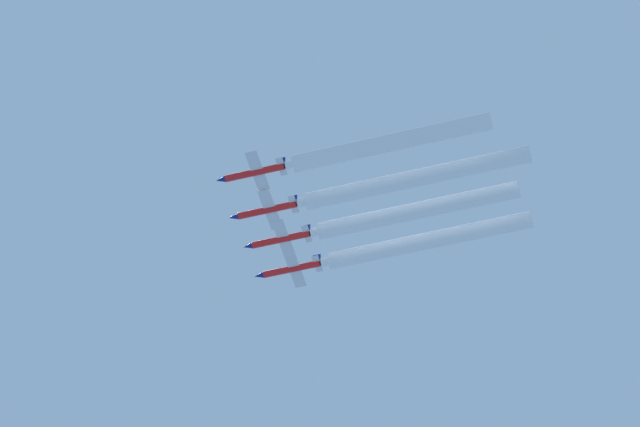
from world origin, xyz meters
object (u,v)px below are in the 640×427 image
object	(u,v)px
jet_center	(279,240)
jet_inner_right	(290,269)
jet_far_left	(253,173)
jet_inner_left	(265,210)

from	to	relation	value
jet_center	jet_inner_right	world-z (taller)	jet_inner_right
jet_inner_right	jet_far_left	bearing A→B (deg)	179.44
jet_far_left	jet_center	xyz separation A→B (m)	(15.69, -0.32, -0.45)
jet_center	jet_inner_right	xyz separation A→B (m)	(7.64, 0.09, 0.31)
jet_inner_left	jet_inner_right	size ratio (longest dim) A/B	1.00
jet_inner_left	jet_center	xyz separation A→B (m)	(7.22, -0.49, -0.05)
jet_far_left	jet_center	distance (m)	15.70
jet_inner_left	jet_inner_right	bearing A→B (deg)	-1.55
jet_far_left	jet_inner_left	world-z (taller)	jet_far_left
jet_far_left	jet_inner_right	size ratio (longest dim) A/B	1.00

